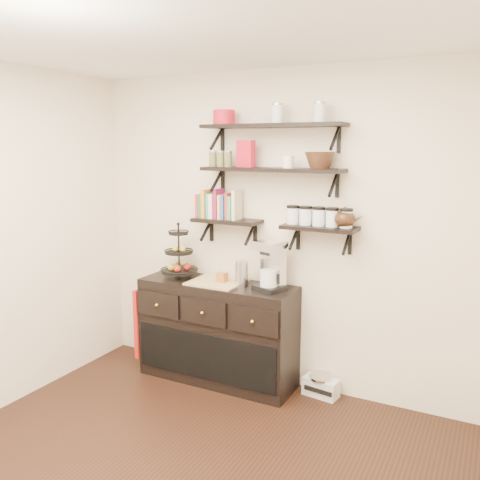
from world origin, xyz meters
name	(u,v)px	position (x,y,z in m)	size (l,w,h in m)	color
ceiling	(144,20)	(0.00, 0.00, 2.70)	(3.50, 3.50, 0.02)	white
back_wall	(277,232)	(0.00, 1.75, 1.35)	(3.50, 0.02, 2.70)	#F0E5CB
shelf_top	(272,126)	(0.00, 1.62, 2.23)	(1.20, 0.27, 0.23)	black
shelf_mid	(271,170)	(0.00, 1.62, 1.88)	(1.20, 0.27, 0.23)	black
shelf_low_left	(227,221)	(-0.42, 1.63, 1.43)	(0.60, 0.25, 0.23)	black
shelf_low_right	(320,229)	(0.42, 1.63, 1.43)	(0.60, 0.25, 0.23)	black
cookbooks	(220,205)	(-0.49, 1.63, 1.57)	(0.40, 0.15, 0.26)	red
glass_canisters	(319,218)	(0.41, 1.63, 1.51)	(0.54, 0.10, 0.13)	silver
sideboard	(218,331)	(-0.46, 1.51, 0.45)	(1.40, 0.50, 0.92)	black
fruit_stand	(180,260)	(-0.85, 1.52, 1.07)	(0.33, 0.33, 0.48)	black
candle	(222,277)	(-0.41, 1.51, 0.96)	(0.08, 0.08, 0.08)	#9A5223
coffee_maker	(271,266)	(0.04, 1.54, 1.10)	(0.28, 0.28, 0.41)	black
thermal_carafe	(242,274)	(-0.21, 1.49, 1.01)	(0.11, 0.11, 0.22)	silver
apron	(145,321)	(-1.19, 1.41, 0.46)	(0.04, 0.28, 0.65)	#A01611
radio	(321,386)	(0.47, 1.64, 0.09)	(0.31, 0.22, 0.18)	silver
recipe_box	(246,154)	(-0.23, 1.61, 2.01)	(0.16, 0.06, 0.22)	red
walnut_bowl	(320,160)	(0.41, 1.61, 1.96)	(0.24, 0.24, 0.13)	black
ramekins	(288,162)	(0.15, 1.61, 1.95)	(0.09, 0.09, 0.10)	white
teapot	(345,217)	(0.62, 1.63, 1.53)	(0.22, 0.16, 0.16)	#341E0F
red_pot	(224,117)	(-0.44, 1.61, 2.31)	(0.18, 0.18, 0.12)	red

